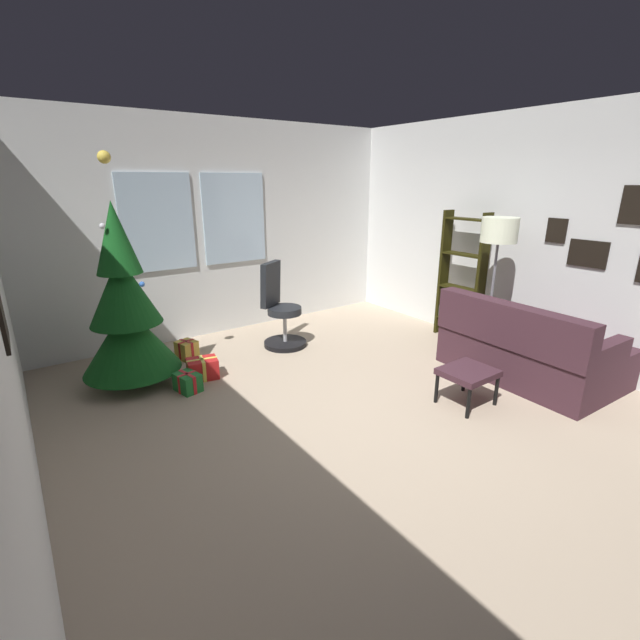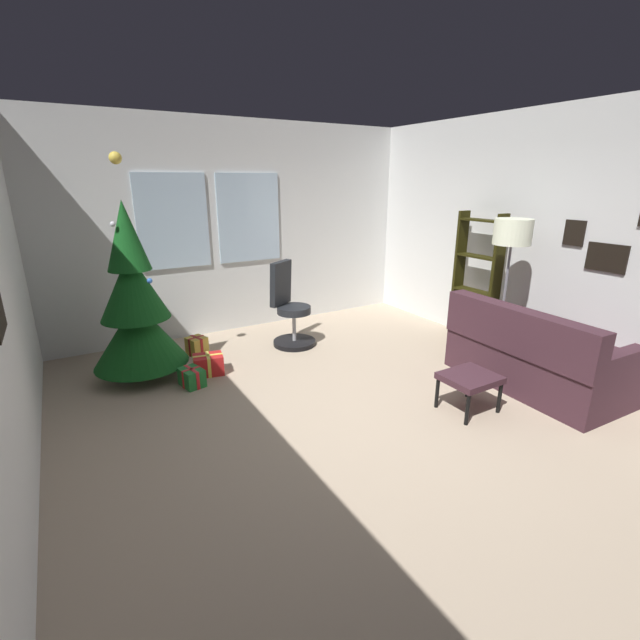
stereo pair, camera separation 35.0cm
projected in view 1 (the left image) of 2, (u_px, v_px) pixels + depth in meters
The scene contains 12 objects.
ground_plane at pixel (373, 421), 4.10m from camera, with size 5.20×6.16×0.10m, color tan.
wall_back_with_windows at pixel (223, 229), 6.05m from camera, with size 5.20×0.12×2.88m.
wall_right_with_frames at pixel (548, 239), 5.10m from camera, with size 0.12×6.16×2.88m.
couch at pixel (535, 352), 4.75m from camera, with size 1.42×1.76×0.90m.
footstool at pixel (468, 374), 4.22m from camera, with size 0.49×0.43×0.36m.
holiday_tree at pixel (126, 313), 4.51m from camera, with size 0.99×0.99×2.36m.
gift_box_red at pixel (203, 369), 4.84m from camera, with size 0.36×0.30×0.23m.
gift_box_green at pixel (188, 382), 4.55m from camera, with size 0.25×0.30×0.20m.
gift_box_gold at pixel (187, 350), 5.37m from camera, with size 0.26×0.27×0.23m.
office_chair at pixel (280, 314), 5.71m from camera, with size 0.58×0.59×1.10m.
bookshelf at pixel (461, 285), 5.90m from camera, with size 0.18×0.64×1.71m.
floor_lamp at pixel (498, 238), 4.98m from camera, with size 0.40×0.40×1.70m.
Camera 1 is at (-2.50, -2.65, 2.11)m, focal length 24.66 mm.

